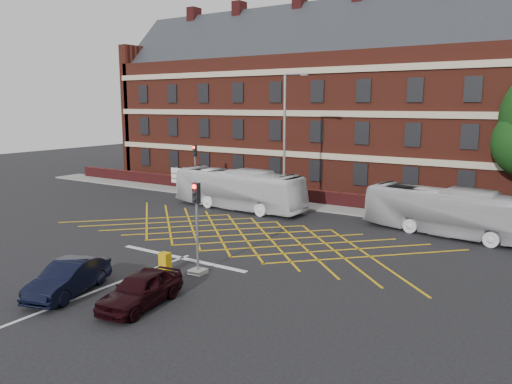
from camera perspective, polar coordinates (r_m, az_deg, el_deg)
The scene contains 16 objects.
ground at distance 28.62m, azimuth -3.84°, elevation -5.77°, with size 120.00×120.00×0.00m, color black.
victorian_building at distance 46.94m, azimuth 12.80°, elevation 9.85°, with size 51.00×12.17×20.40m.
boundary_wall at distance 39.40m, azimuth 7.52°, elevation -0.63°, with size 56.00×0.50×1.10m, color #4C1415.
far_pavement at distance 38.61m, azimuth 6.86°, elevation -1.58°, with size 60.00×3.00×0.12m, color slate.
box_junction_hatching at distance 30.18m, azimuth -1.56°, elevation -4.90°, with size 11.50×0.12×0.02m, color #CC990C.
stop_line at distance 26.01m, azimuth -8.49°, elevation -7.46°, with size 8.00×0.30×0.02m, color silver.
centre_line at distance 21.86m, azimuth -20.02°, elevation -11.42°, with size 0.15×14.00×0.02m, color silver.
bus_left at distance 37.24m, azimuth -2.01°, elevation 0.31°, with size 2.52×10.76×3.00m, color silver.
bus_right at distance 31.89m, azimuth 21.31°, elevation -2.16°, with size 2.40×10.27×2.86m, color silver.
car_navy at distance 22.30m, azimuth -20.66°, elevation -9.18°, with size 1.46×4.20×1.38m, color black.
car_maroon at distance 20.25m, azimuth -13.03°, elevation -10.75°, with size 1.61×4.01×1.37m, color black.
traffic_light_near at distance 23.15m, azimuth -6.74°, elevation -5.11°, with size 0.70×0.70×4.27m.
traffic_light_far at distance 43.51m, azimuth -6.95°, elevation 2.00°, with size 0.70×0.70×4.27m.
street_lamp at distance 35.67m, azimuth 3.33°, elevation 3.07°, with size 2.25×1.00×9.86m.
direction_signs at distance 45.45m, azimuth -9.11°, elevation 1.80°, with size 1.10×0.16×2.20m.
utility_cabinet at distance 23.77m, azimuth -10.35°, elevation -8.00°, with size 0.48×0.40×0.99m, color #C7920B.
Camera 1 is at (16.52, -22.03, 7.78)m, focal length 35.00 mm.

